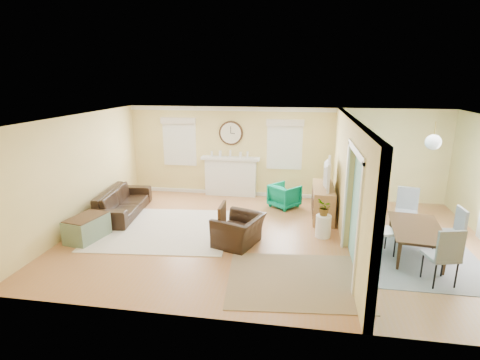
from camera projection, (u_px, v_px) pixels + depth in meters
name	position (u px, v px, depth m)	size (l,w,h in m)	color
floor	(274.00, 238.00, 8.20)	(9.00, 9.00, 0.00)	#A97047
wall_back	(283.00, 153.00, 10.71)	(9.00, 0.02, 2.60)	#D7C277
wall_front	(259.00, 240.00, 5.00)	(9.00, 0.02, 2.60)	#D7C277
wall_left	(79.00, 172.00, 8.56)	(0.02, 6.00, 2.60)	#D7C277
ceiling	(277.00, 119.00, 7.51)	(9.00, 6.00, 0.02)	white
partition	(348.00, 178.00, 7.88)	(0.17, 6.00, 2.60)	#D7C277
fireplace	(231.00, 176.00, 11.02)	(1.70, 0.30, 1.17)	white
wall_clock	(231.00, 133.00, 10.77)	(0.70, 0.07, 0.70)	#412A18
window_left	(179.00, 138.00, 11.05)	(1.05, 0.13, 1.42)	white
window_right	(285.00, 141.00, 10.57)	(1.05, 0.13, 1.42)	white
pendant	(433.00, 142.00, 7.15)	(0.30, 0.30, 0.55)	gold
rug_cream	(163.00, 229.00, 8.66)	(3.03, 2.63, 0.02)	beige
rug_jute	(296.00, 280.00, 6.49)	(2.33, 1.91, 0.01)	#947D5F
rug_grey	(415.00, 254.00, 7.43)	(2.28, 2.85, 0.01)	gray
sofa	(123.00, 202.00, 9.53)	(2.23, 0.87, 0.65)	black
eames_chair	(239.00, 230.00, 7.80)	(0.98, 0.85, 0.64)	black
green_chair	(285.00, 196.00, 10.09)	(0.67, 0.69, 0.63)	#058353
trunk	(87.00, 228.00, 8.07)	(0.71, 0.99, 0.52)	gray
credenza	(323.00, 202.00, 9.33)	(0.51, 1.50, 0.80)	#9E7948
tv	(324.00, 173.00, 9.13)	(1.18, 0.15, 0.68)	black
garden_stool	(323.00, 226.00, 8.20)	(0.34, 0.34, 0.49)	white
potted_plant	(324.00, 207.00, 8.08)	(0.34, 0.29, 0.38)	#337F33
dining_table	(417.00, 241.00, 7.35)	(1.65, 0.92, 0.58)	#412A18
dining_chair_n	(407.00, 208.00, 8.30)	(0.55, 0.55, 1.03)	gray
dining_chair_s	(442.00, 250.00, 6.24)	(0.56, 0.56, 1.04)	gray
dining_chair_w	(383.00, 225.00, 7.31)	(0.55, 0.55, 1.02)	white
dining_chair_e	(449.00, 228.00, 7.23)	(0.45, 0.45, 0.99)	gray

